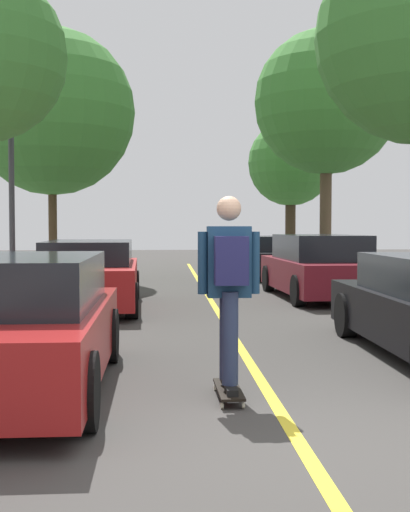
{
  "coord_description": "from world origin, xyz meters",
  "views": [
    {
      "loc": [
        -1.01,
        -4.87,
        1.63
      ],
      "look_at": [
        -0.12,
        9.82,
        0.96
      ],
      "focal_mm": 47.52,
      "sensor_mm": 36.0,
      "label": 1
    }
  ],
  "objects_px": {
    "street_tree_right_far": "(291,164)",
    "skateboarder": "(229,280)",
    "street_tree_right_near": "(326,102)",
    "street_tree_left_near": "(52,112)",
    "parked_car_right_far": "(276,257)",
    "parked_car_right_near": "(320,267)",
    "streetlamp": "(11,148)",
    "parked_car_left_near": "(89,274)",
    "parked_car_left_nearest": "(14,324)",
    "skateboard": "(229,390)"
  },
  "relations": [
    {
      "from": "street_tree_right_near",
      "to": "parked_car_left_nearest",
      "type": "bearing_deg",
      "value": -114.03
    },
    {
      "from": "parked_car_left_near",
      "to": "streetlamp",
      "type": "bearing_deg",
      "value": 144.41
    },
    {
      "from": "parked_car_right_far",
      "to": "streetlamp",
      "type": "height_order",
      "value": "streetlamp"
    },
    {
      "from": "skateboard",
      "to": "parked_car_left_near",
      "type": "bearing_deg",
      "value": 106.37
    },
    {
      "from": "parked_car_right_near",
      "to": "street_tree_right_far",
      "type": "relative_size",
      "value": 0.79
    },
    {
      "from": "parked_car_right_near",
      "to": "street_tree_right_far",
      "type": "height_order",
      "value": "street_tree_right_far"
    },
    {
      "from": "parked_car_right_far",
      "to": "street_tree_left_near",
      "type": "distance_m",
      "value": 8.02
    },
    {
      "from": "street_tree_right_near",
      "to": "street_tree_left_near",
      "type": "bearing_deg",
      "value": -167.41
    },
    {
      "from": "parked_car_left_nearest",
      "to": "street_tree_left_near",
      "type": "relative_size",
      "value": 0.58
    },
    {
      "from": "parked_car_right_far",
      "to": "street_tree_left_near",
      "type": "height_order",
      "value": "street_tree_left_near"
    },
    {
      "from": "parked_car_right_near",
      "to": "streetlamp",
      "type": "distance_m",
      "value": 7.2
    },
    {
      "from": "parked_car_right_far",
      "to": "parked_car_right_near",
      "type": "bearing_deg",
      "value": -90.0
    },
    {
      "from": "parked_car_right_near",
      "to": "skateboard",
      "type": "distance_m",
      "value": 9.2
    },
    {
      "from": "parked_car_right_far",
      "to": "street_tree_right_far",
      "type": "distance_m",
      "value": 8.05
    },
    {
      "from": "parked_car_right_far",
      "to": "street_tree_right_near",
      "type": "bearing_deg",
      "value": 25.88
    },
    {
      "from": "parked_car_left_near",
      "to": "street_tree_right_far",
      "type": "bearing_deg",
      "value": 65.28
    },
    {
      "from": "parked_car_left_near",
      "to": "street_tree_right_far",
      "type": "height_order",
      "value": "street_tree_right_far"
    },
    {
      "from": "streetlamp",
      "to": "street_tree_left_near",
      "type": "bearing_deg",
      "value": 90.09
    },
    {
      "from": "street_tree_right_far",
      "to": "skateboarder",
      "type": "bearing_deg",
      "value": -102.08
    },
    {
      "from": "street_tree_right_near",
      "to": "skateboard",
      "type": "bearing_deg",
      "value": -106.67
    },
    {
      "from": "parked_car_right_near",
      "to": "street_tree_left_near",
      "type": "distance_m",
      "value": 9.32
    },
    {
      "from": "street_tree_right_near",
      "to": "skateboarder",
      "type": "bearing_deg",
      "value": -106.64
    },
    {
      "from": "parked_car_right_far",
      "to": "skateboarder",
      "type": "relative_size",
      "value": 2.38
    },
    {
      "from": "skateboard",
      "to": "skateboarder",
      "type": "bearing_deg",
      "value": -89.16
    },
    {
      "from": "parked_car_left_nearest",
      "to": "skateboarder",
      "type": "bearing_deg",
      "value": -12.92
    },
    {
      "from": "parked_car_left_near",
      "to": "street_tree_right_far",
      "type": "relative_size",
      "value": 0.77
    },
    {
      "from": "parked_car_left_nearest",
      "to": "street_tree_right_far",
      "type": "relative_size",
      "value": 0.7
    },
    {
      "from": "parked_car_left_nearest",
      "to": "parked_car_right_far",
      "type": "relative_size",
      "value": 0.96
    },
    {
      "from": "streetlamp",
      "to": "parked_car_left_near",
      "type": "bearing_deg",
      "value": -35.59
    },
    {
      "from": "street_tree_left_near",
      "to": "street_tree_right_far",
      "type": "xyz_separation_m",
      "value": [
        8.48,
        8.05,
        -0.71
      ]
    },
    {
      "from": "street_tree_right_near",
      "to": "street_tree_right_far",
      "type": "height_order",
      "value": "street_tree_right_near"
    },
    {
      "from": "streetlamp",
      "to": "street_tree_right_near",
      "type": "bearing_deg",
      "value": 40.35
    },
    {
      "from": "street_tree_right_near",
      "to": "parked_car_right_near",
      "type": "bearing_deg",
      "value": -104.5
    },
    {
      "from": "streetlamp",
      "to": "skateboarder",
      "type": "bearing_deg",
      "value": -65.4
    },
    {
      "from": "street_tree_right_near",
      "to": "parked_car_left_near",
      "type": "bearing_deg",
      "value": -128.51
    },
    {
      "from": "street_tree_right_far",
      "to": "streetlamp",
      "type": "xyz_separation_m",
      "value": [
        -8.47,
        -13.35,
        -0.92
      ]
    },
    {
      "from": "skateboarder",
      "to": "street_tree_right_near",
      "type": "bearing_deg",
      "value": 73.36
    },
    {
      "from": "parked_car_right_far",
      "to": "streetlamp",
      "type": "bearing_deg",
      "value": -136.61
    },
    {
      "from": "parked_car_right_far",
      "to": "street_tree_right_near",
      "type": "height_order",
      "value": "street_tree_right_near"
    },
    {
      "from": "parked_car_left_near",
      "to": "skateboarder",
      "type": "distance_m",
      "value": 7.41
    },
    {
      "from": "parked_car_left_near",
      "to": "street_tree_left_near",
      "type": "distance_m",
      "value": 7.99
    },
    {
      "from": "parked_car_left_nearest",
      "to": "street_tree_right_far",
      "type": "height_order",
      "value": "street_tree_right_far"
    },
    {
      "from": "parked_car_left_nearest",
      "to": "skateboard",
      "type": "relative_size",
      "value": 4.89
    },
    {
      "from": "street_tree_left_near",
      "to": "street_tree_right_near",
      "type": "xyz_separation_m",
      "value": [
        8.48,
        1.89,
        0.71
      ]
    },
    {
      "from": "street_tree_left_near",
      "to": "skateboarder",
      "type": "height_order",
      "value": "street_tree_left_near"
    },
    {
      "from": "parked_car_right_near",
      "to": "skateboarder",
      "type": "xyz_separation_m",
      "value": [
        -2.89,
        -8.75,
        0.43
      ]
    },
    {
      "from": "parked_car_left_nearest",
      "to": "parked_car_right_near",
      "type": "distance_m",
      "value": 9.65
    },
    {
      "from": "skateboarder",
      "to": "parked_car_right_near",
      "type": "bearing_deg",
      "value": 71.73
    },
    {
      "from": "parked_car_left_nearest",
      "to": "parked_car_right_far",
      "type": "distance_m",
      "value": 15.06
    },
    {
      "from": "street_tree_right_near",
      "to": "skateboard",
      "type": "relative_size",
      "value": 9.27
    }
  ]
}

